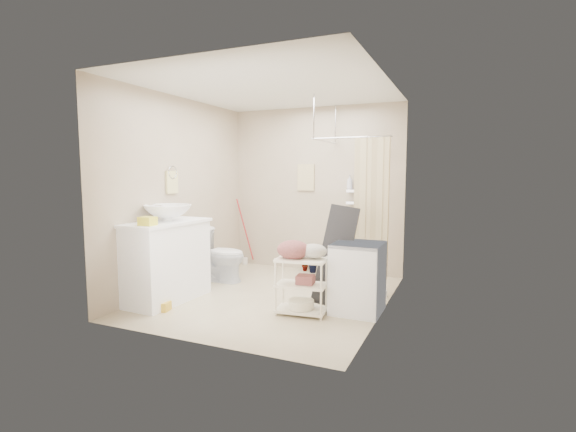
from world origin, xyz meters
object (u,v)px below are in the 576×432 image
object	(u,v)px
toilet	(220,255)
washing_machine	(358,277)
laundry_rack	(301,281)
vanity	(165,261)

from	to	relation	value
toilet	washing_machine	world-z (taller)	washing_machine
washing_machine	laundry_rack	world-z (taller)	washing_machine
laundry_rack	vanity	bearing A→B (deg)	179.26
vanity	toilet	bearing A→B (deg)	86.56
toilet	laundry_rack	size ratio (longest dim) A/B	1.02
vanity	toilet	distance (m)	1.07
vanity	toilet	world-z (taller)	vanity
vanity	laundry_rack	size ratio (longest dim) A/B	1.48
washing_machine	toilet	bearing A→B (deg)	166.20
vanity	washing_machine	size ratio (longest dim) A/B	1.42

